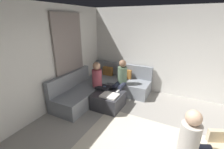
{
  "coord_description": "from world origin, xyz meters",
  "views": [
    {
      "loc": [
        0.23,
        -2.03,
        2.33
      ],
      "look_at": [
        -1.63,
        1.63,
        0.85
      ],
      "focal_mm": 24.77,
      "sensor_mm": 36.0,
      "label": 1
    }
  ],
  "objects_px": {
    "game_remote": "(118,91)",
    "person_on_couch_side": "(100,81)",
    "ottoman": "(108,100)",
    "person_on_couch_back": "(121,78)",
    "sectional_couch": "(103,87)",
    "coffee_mug": "(105,88)",
    "person_on_armchair": "(195,143)"
  },
  "relations": [
    {
      "from": "ottoman",
      "to": "game_remote",
      "type": "bearing_deg",
      "value": 50.71
    },
    {
      "from": "sectional_couch",
      "to": "coffee_mug",
      "type": "distance_m",
      "value": 0.53
    },
    {
      "from": "ottoman",
      "to": "person_on_couch_side",
      "type": "distance_m",
      "value": 0.6
    },
    {
      "from": "game_remote",
      "to": "person_on_couch_back",
      "type": "distance_m",
      "value": 0.49
    },
    {
      "from": "coffee_mug",
      "to": "person_on_armchair",
      "type": "bearing_deg",
      "value": -31.18
    },
    {
      "from": "coffee_mug",
      "to": "ottoman",
      "type": "bearing_deg",
      "value": -39.29
    },
    {
      "from": "ottoman",
      "to": "person_on_armchair",
      "type": "height_order",
      "value": "person_on_armchair"
    },
    {
      "from": "ottoman",
      "to": "sectional_couch",
      "type": "bearing_deg",
      "value": 131.01
    },
    {
      "from": "person_on_couch_back",
      "to": "person_on_couch_side",
      "type": "height_order",
      "value": "same"
    },
    {
      "from": "person_on_couch_back",
      "to": "person_on_couch_side",
      "type": "relative_size",
      "value": 1.0
    },
    {
      "from": "sectional_couch",
      "to": "coffee_mug",
      "type": "height_order",
      "value": "sectional_couch"
    },
    {
      "from": "ottoman",
      "to": "person_on_couch_back",
      "type": "distance_m",
      "value": 0.79
    },
    {
      "from": "game_remote",
      "to": "person_on_couch_back",
      "type": "bearing_deg",
      "value": 102.19
    },
    {
      "from": "sectional_couch",
      "to": "person_on_couch_back",
      "type": "bearing_deg",
      "value": 5.25
    },
    {
      "from": "ottoman",
      "to": "person_on_couch_back",
      "type": "xyz_separation_m",
      "value": [
        0.09,
        0.64,
        0.45
      ]
    },
    {
      "from": "coffee_mug",
      "to": "game_remote",
      "type": "height_order",
      "value": "coffee_mug"
    },
    {
      "from": "person_on_couch_back",
      "to": "person_on_couch_side",
      "type": "xyz_separation_m",
      "value": [
        -0.45,
        -0.47,
        0.0
      ]
    },
    {
      "from": "person_on_couch_back",
      "to": "person_on_armchair",
      "type": "relative_size",
      "value": 1.02
    },
    {
      "from": "sectional_couch",
      "to": "coffee_mug",
      "type": "bearing_deg",
      "value": -54.49
    },
    {
      "from": "game_remote",
      "to": "person_on_armchair",
      "type": "xyz_separation_m",
      "value": [
        1.89,
        -1.43,
        0.21
      ]
    },
    {
      "from": "person_on_armchair",
      "to": "coffee_mug",
      "type": "bearing_deg",
      "value": -145.59
    },
    {
      "from": "person_on_couch_back",
      "to": "sectional_couch",
      "type": "bearing_deg",
      "value": 5.25
    },
    {
      "from": "game_remote",
      "to": "person_on_couch_side",
      "type": "xyz_separation_m",
      "value": [
        -0.54,
        -0.05,
        0.23
      ]
    },
    {
      "from": "person_on_couch_side",
      "to": "person_on_armchair",
      "type": "height_order",
      "value": "person_on_couch_side"
    },
    {
      "from": "game_remote",
      "to": "person_on_armchair",
      "type": "height_order",
      "value": "person_on_armchair"
    },
    {
      "from": "game_remote",
      "to": "person_on_couch_side",
      "type": "relative_size",
      "value": 0.12
    },
    {
      "from": "person_on_couch_side",
      "to": "coffee_mug",
      "type": "bearing_deg",
      "value": 92.16
    },
    {
      "from": "coffee_mug",
      "to": "person_on_couch_side",
      "type": "xyz_separation_m",
      "value": [
        -0.14,
        -0.01,
        0.19
      ]
    },
    {
      "from": "sectional_couch",
      "to": "person_on_couch_side",
      "type": "height_order",
      "value": "person_on_couch_side"
    },
    {
      "from": "sectional_couch",
      "to": "game_remote",
      "type": "bearing_deg",
      "value": -28.0
    },
    {
      "from": "sectional_couch",
      "to": "person_on_couch_side",
      "type": "xyz_separation_m",
      "value": [
        0.15,
        -0.41,
        0.38
      ]
    },
    {
      "from": "person_on_couch_side",
      "to": "person_on_armchair",
      "type": "xyz_separation_m",
      "value": [
        2.44,
        -1.38,
        -0.01
      ]
    }
  ]
}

